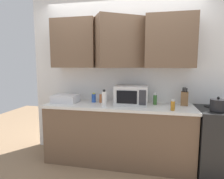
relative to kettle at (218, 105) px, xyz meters
name	(u,v)px	position (x,y,z in m)	size (l,w,h in m)	color
wall_back_with_cabinets	(121,60)	(-1.32, 0.39, 0.59)	(3.08, 0.64, 2.60)	white
counter_run	(118,133)	(-1.32, 0.16, -0.53)	(2.21, 0.63, 0.90)	brown
kettle	(218,105)	(0.00, 0.00, 0.00)	(0.19, 0.19, 0.18)	black
microwave	(131,95)	(-1.13, 0.21, 0.05)	(0.48, 0.37, 0.28)	silver
dish_rack	(66,99)	(-2.17, 0.16, -0.03)	(0.38, 0.30, 0.12)	silver
knife_block	(184,98)	(-0.36, 0.32, 0.02)	(0.12, 0.13, 0.27)	brown
bottle_white_jar	(104,99)	(-1.49, -0.03, 0.03)	(0.06, 0.06, 0.25)	white
bottle_spice_jar	(101,98)	(-1.61, 0.27, -0.01)	(0.05, 0.05, 0.16)	#BC6638
bottle_amber_vinegar	(173,105)	(-0.56, -0.06, -0.02)	(0.05, 0.05, 0.14)	#AD701E
bottle_green_oil	(155,99)	(-0.78, 0.27, 0.00)	(0.05, 0.05, 0.18)	#386B2D
bottle_blue_cleaner	(94,98)	(-1.73, 0.26, -0.02)	(0.07, 0.07, 0.15)	#2D56B7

